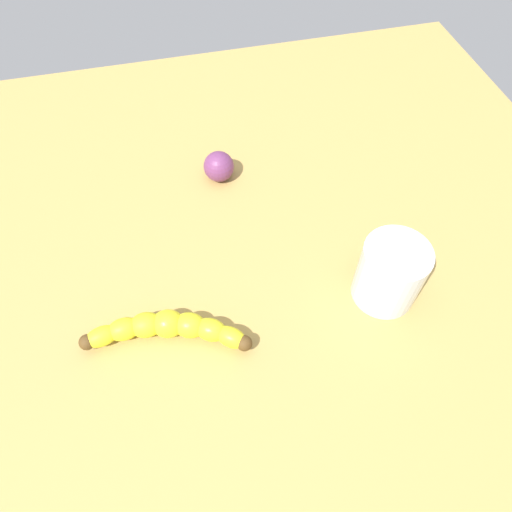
# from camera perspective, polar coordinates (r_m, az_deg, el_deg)

# --- Properties ---
(wooden_tabletop) EXTENTS (1.20, 1.20, 0.03)m
(wooden_tabletop) POSITION_cam_1_polar(r_m,az_deg,el_deg) (0.72, 0.46, -2.12)
(wooden_tabletop) COLOR #A98A48
(wooden_tabletop) RESTS_ON ground
(banana) EXTENTS (0.09, 0.23, 0.04)m
(banana) POSITION_cam_1_polar(r_m,az_deg,el_deg) (0.65, -10.85, -8.82)
(banana) COLOR yellow
(banana) RESTS_ON wooden_tabletop
(smoothie_glass) EXTENTS (0.09, 0.09, 0.10)m
(smoothie_glass) POSITION_cam_1_polar(r_m,az_deg,el_deg) (0.67, 16.11, -2.20)
(smoothie_glass) COLOR silver
(smoothie_glass) RESTS_ON wooden_tabletop
(plum_fruit) EXTENTS (0.05, 0.05, 0.05)m
(plum_fruit) POSITION_cam_1_polar(r_m,az_deg,el_deg) (0.82, -4.60, 10.93)
(plum_fruit) COLOR #6B3360
(plum_fruit) RESTS_ON wooden_tabletop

